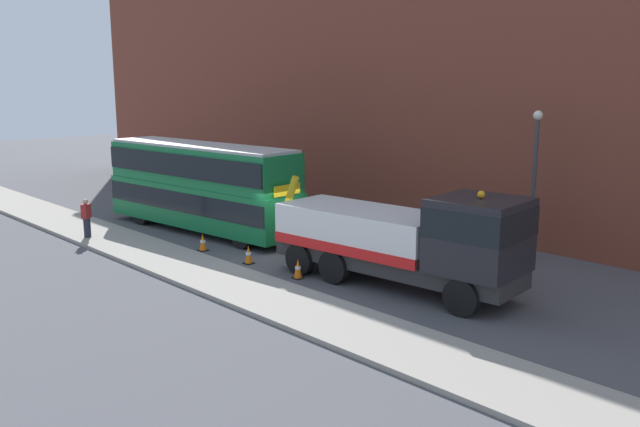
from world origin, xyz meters
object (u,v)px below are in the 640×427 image
(recovery_tow_truck, at_px, (405,238))
(street_lamp, at_px, (534,173))
(double_decker_bus, at_px, (201,184))
(traffic_cone_midway, at_px, (248,255))
(traffic_cone_near_truck, at_px, (298,269))
(traffic_cone_near_bus, at_px, (203,243))
(pedestrian_onlooker, at_px, (87,218))

(recovery_tow_truck, distance_m, street_lamp, 6.59)
(double_decker_bus, height_order, traffic_cone_midway, double_decker_bus)
(traffic_cone_near_truck, bearing_deg, street_lamp, 61.21)
(double_decker_bus, height_order, traffic_cone_near_truck, double_decker_bus)
(double_decker_bus, distance_m, traffic_cone_near_bus, 4.22)
(double_decker_bus, distance_m, pedestrian_onlooker, 5.24)
(traffic_cone_midway, distance_m, street_lamp, 11.38)
(pedestrian_onlooker, xyz_separation_m, traffic_cone_near_bus, (5.00, 2.67, -0.64))
(traffic_cone_near_bus, height_order, traffic_cone_near_truck, same)
(traffic_cone_near_bus, distance_m, traffic_cone_midway, 2.87)
(street_lamp, bearing_deg, recovery_tow_truck, -100.27)
(street_lamp, bearing_deg, traffic_cone_near_bus, -140.28)
(traffic_cone_midway, bearing_deg, traffic_cone_near_truck, 1.91)
(double_decker_bus, distance_m, traffic_cone_near_truck, 9.16)
(traffic_cone_near_bus, height_order, street_lamp, street_lamp)
(pedestrian_onlooker, height_order, traffic_cone_near_truck, pedestrian_onlooker)
(recovery_tow_truck, bearing_deg, street_lamp, 74.18)
(pedestrian_onlooker, bearing_deg, recovery_tow_truck, -11.21)
(recovery_tow_truck, height_order, street_lamp, street_lamp)
(double_decker_bus, bearing_deg, traffic_cone_near_bus, -38.97)
(traffic_cone_near_bus, distance_m, street_lamp, 13.49)
(pedestrian_onlooker, xyz_separation_m, traffic_cone_midway, (7.87, 2.84, -0.64))
(double_decker_bus, relative_size, pedestrian_onlooker, 6.54)
(recovery_tow_truck, bearing_deg, pedestrian_onlooker, -166.61)
(recovery_tow_truck, height_order, double_decker_bus, double_decker_bus)
(pedestrian_onlooker, distance_m, traffic_cone_near_bus, 5.71)
(double_decker_bus, bearing_deg, pedestrian_onlooker, -116.90)
(pedestrian_onlooker, bearing_deg, double_decker_bus, 38.50)
(pedestrian_onlooker, distance_m, street_lamp, 18.87)
(recovery_tow_truck, height_order, pedestrian_onlooker, recovery_tow_truck)
(traffic_cone_near_truck, height_order, street_lamp, street_lamp)
(pedestrian_onlooker, relative_size, traffic_cone_midway, 2.38)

